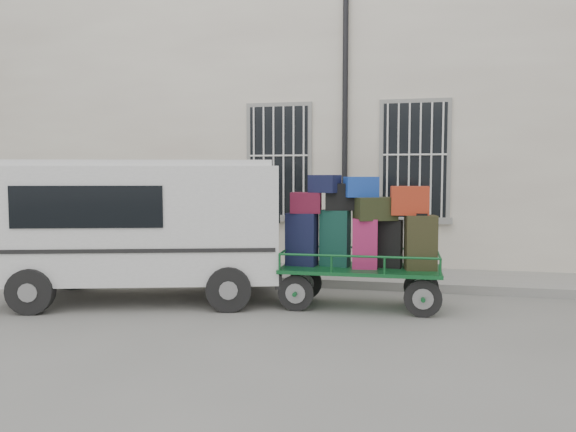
# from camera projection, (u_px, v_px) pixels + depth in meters

# --- Properties ---
(ground) EXTENTS (80.00, 80.00, 0.00)m
(ground) POSITION_uv_depth(u_px,v_px,m) (260.00, 303.00, 8.62)
(ground) COLOR slate
(ground) RESTS_ON ground
(building) EXTENTS (24.00, 5.15, 6.00)m
(building) POSITION_uv_depth(u_px,v_px,m) (319.00, 133.00, 13.75)
(building) COLOR beige
(building) RESTS_ON ground
(sidewalk) EXTENTS (24.00, 1.70, 0.15)m
(sidewalk) POSITION_uv_depth(u_px,v_px,m) (290.00, 274.00, 10.76)
(sidewalk) COLOR gray
(sidewalk) RESTS_ON ground
(luggage_cart) EXTENTS (2.74, 1.09, 1.97)m
(luggage_cart) POSITION_uv_depth(u_px,v_px,m) (360.00, 238.00, 8.29)
(luggage_cart) COLOR black
(luggage_cart) RESTS_ON ground
(van) EXTENTS (4.65, 2.91, 2.19)m
(van) POSITION_uv_depth(u_px,v_px,m) (142.00, 221.00, 8.83)
(van) COLOR silver
(van) RESTS_ON ground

